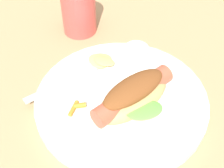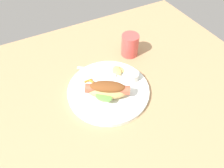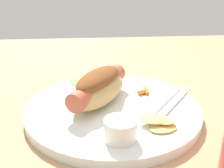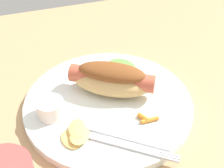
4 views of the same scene
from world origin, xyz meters
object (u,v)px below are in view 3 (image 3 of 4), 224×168
(sauce_ramekin, at_px, (120,130))
(fork, at_px, (174,102))
(hot_dog, at_px, (98,87))
(carrot_garnish, at_px, (145,91))
(knife, at_px, (162,102))
(chips_pile, at_px, (159,122))
(plate, at_px, (113,109))

(sauce_ramekin, distance_m, fork, 0.15)
(hot_dog, relative_size, carrot_garnish, 4.75)
(fork, bearing_deg, knife, 125.18)
(hot_dog, bearing_deg, fork, -64.69)
(fork, bearing_deg, chips_pile, -174.48)
(carrot_garnish, bearing_deg, sauce_ramekin, 156.91)
(fork, relative_size, carrot_garnish, 3.79)
(chips_pile, bearing_deg, sauce_ramekin, 114.74)
(sauce_ramekin, xyz_separation_m, fork, (0.10, -0.11, -0.01))
(sauce_ramekin, bearing_deg, hot_dog, 12.23)
(plate, xyz_separation_m, chips_pile, (-0.07, -0.06, 0.01))
(hot_dog, xyz_separation_m, chips_pile, (-0.09, -0.09, -0.02))
(plate, xyz_separation_m, knife, (0.00, -0.09, 0.01))
(fork, xyz_separation_m, knife, (0.00, 0.02, -0.00))
(carrot_garnish, bearing_deg, hot_dog, 109.34)
(sauce_ramekin, bearing_deg, chips_pile, -65.26)
(fork, xyz_separation_m, chips_pile, (-0.08, 0.05, 0.00))
(hot_dog, distance_m, chips_pile, 0.13)
(sauce_ramekin, distance_m, carrot_garnish, 0.16)
(fork, bearing_deg, sauce_ramekin, 170.78)
(fork, height_order, knife, same)
(hot_dog, xyz_separation_m, fork, (-0.01, -0.13, -0.03))
(sauce_ramekin, xyz_separation_m, carrot_garnish, (0.15, -0.06, -0.01))
(fork, bearing_deg, carrot_garnish, 81.31)
(plate, xyz_separation_m, fork, (0.00, -0.11, 0.01))
(knife, xyz_separation_m, carrot_garnish, (0.05, 0.02, 0.00))
(sauce_ramekin, bearing_deg, knife, -39.70)
(plate, relative_size, chips_pile, 4.82)
(fork, relative_size, knife, 0.85)
(sauce_ramekin, xyz_separation_m, knife, (0.10, -0.09, -0.01))
(plate, height_order, hot_dog, hot_dog)
(fork, height_order, chips_pile, chips_pile)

